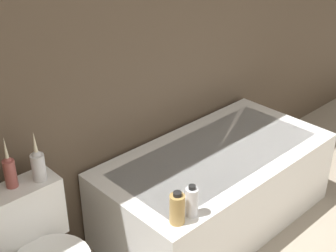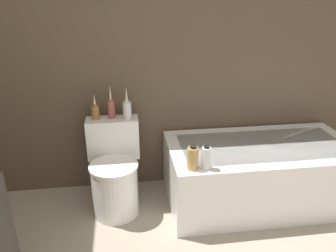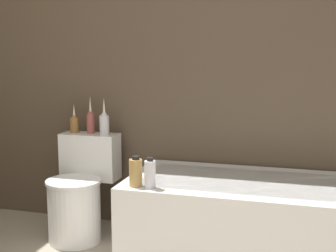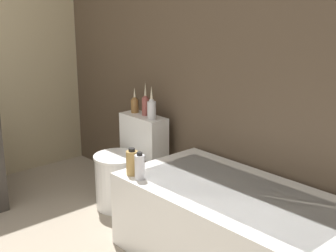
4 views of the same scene
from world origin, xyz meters
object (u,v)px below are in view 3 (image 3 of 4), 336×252
(vase_bronze, at_px, (104,123))
(shampoo_bottle_short, at_px, (150,174))
(bathtub, at_px, (250,221))
(toilet, at_px, (79,193))
(vase_gold, at_px, (74,123))
(vase_silver, at_px, (91,121))
(shampoo_bottle_tall, at_px, (136,172))

(vase_bronze, xyz_separation_m, shampoo_bottle_short, (0.52, -0.54, -0.20))
(vase_bronze, bearing_deg, bathtub, -12.05)
(toilet, bearing_deg, vase_gold, 122.53)
(vase_bronze, bearing_deg, vase_silver, 161.69)
(vase_silver, bearing_deg, vase_bronze, -18.31)
(vase_gold, relative_size, shampoo_bottle_short, 1.17)
(shampoo_bottle_short, bearing_deg, toilet, 150.17)
(vase_silver, distance_m, shampoo_bottle_tall, 0.82)
(toilet, bearing_deg, shampoo_bottle_tall, -33.08)
(bathtub, relative_size, vase_gold, 7.22)
(vase_gold, xyz_separation_m, vase_bronze, (0.25, -0.03, 0.02))
(toilet, relative_size, vase_bronze, 2.66)
(toilet, distance_m, vase_silver, 0.53)
(bathtub, xyz_separation_m, vase_silver, (-1.20, 0.27, 0.54))
(toilet, bearing_deg, vase_bronze, 52.87)
(toilet, relative_size, shampoo_bottle_short, 3.95)
(vase_gold, bearing_deg, shampoo_bottle_tall, -39.39)
(vase_gold, distance_m, vase_silver, 0.13)
(vase_bronze, relative_size, shampoo_bottle_short, 1.48)
(toilet, height_order, shampoo_bottle_short, toilet)
(vase_gold, bearing_deg, vase_bronze, -7.03)
(vase_gold, bearing_deg, bathtub, -11.11)
(shampoo_bottle_tall, bearing_deg, bathtub, 25.02)
(vase_silver, relative_size, shampoo_bottle_tall, 1.51)
(vase_bronze, bearing_deg, vase_gold, 172.97)
(vase_bronze, bearing_deg, shampoo_bottle_tall, -50.93)
(toilet, xyz_separation_m, shampoo_bottle_short, (0.65, -0.37, 0.28))
(toilet, distance_m, shampoo_bottle_short, 0.80)
(vase_bronze, bearing_deg, shampoo_bottle_short, -45.92)
(bathtub, relative_size, toilet, 2.14)
(shampoo_bottle_tall, bearing_deg, vase_bronze, 129.07)
(bathtub, xyz_separation_m, vase_bronze, (-1.07, 0.23, 0.54))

